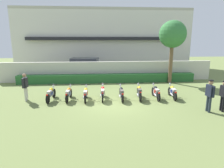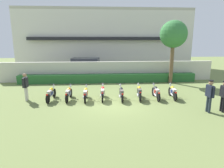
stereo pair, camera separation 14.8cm
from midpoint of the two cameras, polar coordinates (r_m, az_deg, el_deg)
name	(u,v)px [view 2 (the right image)]	position (r m, az deg, el deg)	size (l,w,h in m)	color
ground	(113,104)	(11.90, 0.78, -5.78)	(60.00, 60.00, 0.00)	olive
building	(105,40)	(26.05, -2.00, 12.54)	(20.52, 6.50, 7.26)	silver
compound_wall	(108,71)	(18.18, -0.98, 3.69)	(19.50, 0.30, 1.78)	beige
hedge_row	(108,78)	(17.59, -0.85, 1.66)	(15.60, 0.70, 0.75)	#28602D
parked_car	(87,67)	(20.72, -6.99, 4.87)	(4.70, 2.55, 1.89)	black
tree_near_inspector	(173,35)	(17.92, 17.56, 13.36)	(2.29, 2.29, 5.34)	brown
motorcycle_in_row_0	(51,94)	(13.03, -16.92, -2.65)	(0.60, 1.91, 0.95)	black
motorcycle_in_row_1	(69,93)	(12.83, -12.08, -2.63)	(0.60, 1.84, 0.94)	black
motorcycle_in_row_2	(86,94)	(12.57, -7.27, -2.75)	(0.60, 1.79, 0.95)	black
motorcycle_in_row_3	(103,92)	(12.67, -2.39, -2.45)	(0.60, 1.91, 0.98)	black
motorcycle_in_row_4	(121,93)	(12.62, 3.04, -2.60)	(0.60, 1.90, 0.95)	black
motorcycle_in_row_5	(139,92)	(12.87, 8.19, -2.32)	(0.60, 1.86, 0.98)	black
motorcycle_in_row_6	(156,92)	(13.18, 12.89, -2.25)	(0.60, 1.87, 0.94)	black
motorcycle_in_row_7	(173,92)	(13.55, 17.39, -2.11)	(0.60, 1.80, 0.94)	black
inspector_person	(25,84)	(13.38, -23.41, -0.12)	(0.23, 0.69, 1.74)	beige
officer_0	(210,93)	(11.53, 26.73, -2.45)	(0.24, 0.69, 1.74)	#28333D
officer_1	(224,94)	(11.98, 29.88, -2.51)	(0.26, 0.66, 1.67)	black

